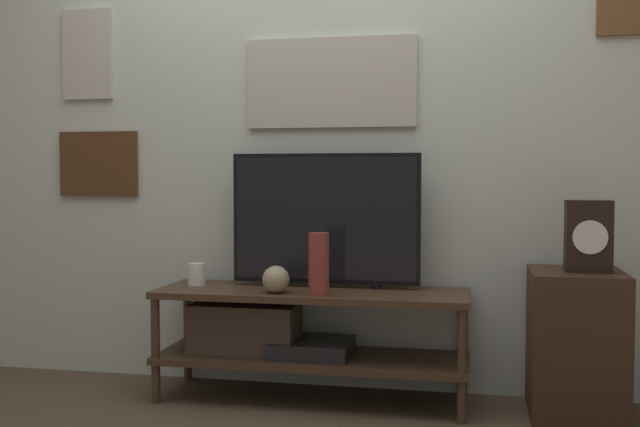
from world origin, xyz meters
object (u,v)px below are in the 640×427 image
object	(u,v)px
vase_tall_ceramic	(319,264)
vase_round_glass	(276,279)
candle_jar	(197,274)
television	(325,219)
mantel_clock	(588,236)

from	to	relation	value
vase_tall_ceramic	vase_round_glass	distance (m)	0.21
vase_tall_ceramic	candle_jar	xyz separation A→B (m)	(-0.63, 0.18, -0.08)
television	mantel_clock	xyz separation A→B (m)	(1.15, -0.12, -0.05)
television	vase_round_glass	xyz separation A→B (m)	(-0.18, -0.21, -0.26)
vase_round_glass	candle_jar	distance (m)	0.46
television	vase_tall_ceramic	size ratio (longest dim) A/B	3.24
mantel_clock	vase_tall_ceramic	bearing A→B (deg)	-174.34
vase_round_glass	vase_tall_ceramic	bearing A→B (deg)	-5.77
television	candle_jar	world-z (taller)	television
television	vase_tall_ceramic	world-z (taller)	television
television	vase_tall_ceramic	distance (m)	0.30
television	mantel_clock	bearing A→B (deg)	-6.06
television	vase_round_glass	size ratio (longest dim) A/B	7.26
television	mantel_clock	world-z (taller)	television
vase_tall_ceramic	mantel_clock	size ratio (longest dim) A/B	0.90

